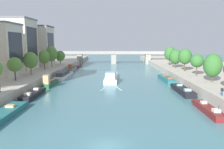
{
  "coord_description": "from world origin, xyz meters",
  "views": [
    {
      "loc": [
        0.96,
        -23.75,
        11.77
      ],
      "look_at": [
        0.0,
        38.79,
        2.8
      ],
      "focal_mm": 35.63,
      "sensor_mm": 36.0,
      "label": 1
    }
  ],
  "objects_px": {
    "barge_midriver": "(111,77)",
    "tree_left_by_lamp": "(15,65)",
    "tree_right_second": "(213,65)",
    "bridge_far": "(114,56)",
    "tree_left_nearest": "(44,57)",
    "tree_right_distant": "(170,53)",
    "moored_boat_left_gap_after": "(33,94)",
    "tree_right_by_lamp": "(197,61)",
    "moored_boat_left_midway": "(64,75)",
    "moored_boat_right_gap_after": "(208,109)",
    "tree_right_third": "(185,56)",
    "moored_boat_right_lone": "(166,79)",
    "person_on_quay": "(222,91)",
    "moored_boat_left_near": "(78,66)",
    "moored_boat_right_downstream": "(182,90)",
    "tree_right_nearest": "(176,57)",
    "tree_left_past_mid": "(30,60)",
    "tree_left_distant": "(51,54)",
    "tree_left_third": "(60,56)",
    "moored_boat_left_lone": "(50,82)",
    "moored_boat_left_upstream": "(2,115)",
    "moored_boat_left_end": "(72,69)"
  },
  "relations": [
    {
      "from": "tree_left_by_lamp",
      "to": "bridge_far",
      "type": "xyz_separation_m",
      "value": [
        24.39,
        70.62,
        -1.87
      ]
    },
    {
      "from": "moored_boat_right_downstream",
      "to": "tree_right_distant",
      "type": "distance_m",
      "value": 43.7
    },
    {
      "from": "tree_left_distant",
      "to": "moored_boat_right_downstream",
      "type": "bearing_deg",
      "value": -41.24
    },
    {
      "from": "moored_boat_right_gap_after",
      "to": "person_on_quay",
      "type": "relative_size",
      "value": 6.68
    },
    {
      "from": "moored_boat_left_gap_after",
      "to": "tree_left_past_mid",
      "type": "height_order",
      "value": "tree_left_past_mid"
    },
    {
      "from": "tree_right_third",
      "to": "tree_right_nearest",
      "type": "bearing_deg",
      "value": 92.04
    },
    {
      "from": "moored_boat_right_lone",
      "to": "tree_right_by_lamp",
      "type": "height_order",
      "value": "tree_right_by_lamp"
    },
    {
      "from": "tree_right_nearest",
      "to": "bridge_far",
      "type": "relative_size",
      "value": 0.11
    },
    {
      "from": "moored_boat_left_lone",
      "to": "moored_boat_left_upstream",
      "type": "bearing_deg",
      "value": -89.43
    },
    {
      "from": "moored_boat_left_gap_after",
      "to": "tree_left_by_lamp",
      "type": "height_order",
      "value": "tree_left_by_lamp"
    },
    {
      "from": "tree_left_nearest",
      "to": "tree_right_nearest",
      "type": "relative_size",
      "value": 1.0
    },
    {
      "from": "moored_boat_left_gap_after",
      "to": "tree_right_by_lamp",
      "type": "xyz_separation_m",
      "value": [
        41.49,
        16.69,
        6.0
      ]
    },
    {
      "from": "moored_boat_left_end",
      "to": "tree_right_by_lamp",
      "type": "height_order",
      "value": "tree_right_by_lamp"
    },
    {
      "from": "tree_right_nearest",
      "to": "person_on_quay",
      "type": "xyz_separation_m",
      "value": [
        -3.64,
        -45.43,
        -3.34
      ]
    },
    {
      "from": "tree_left_nearest",
      "to": "tree_left_third",
      "type": "relative_size",
      "value": 1.17
    },
    {
      "from": "tree_right_second",
      "to": "tree_right_nearest",
      "type": "distance_m",
      "value": 31.27
    },
    {
      "from": "tree_left_by_lamp",
      "to": "bridge_far",
      "type": "bearing_deg",
      "value": 70.95
    },
    {
      "from": "moored_boat_left_near",
      "to": "tree_left_third",
      "type": "xyz_separation_m",
      "value": [
        -6.64,
        -7.24,
        5.39
      ]
    },
    {
      "from": "tree_left_distant",
      "to": "moored_boat_left_midway",
      "type": "bearing_deg",
      "value": -59.99
    },
    {
      "from": "barge_midriver",
      "to": "tree_left_past_mid",
      "type": "relative_size",
      "value": 2.96
    },
    {
      "from": "person_on_quay",
      "to": "tree_right_second",
      "type": "bearing_deg",
      "value": 73.44
    },
    {
      "from": "tree_left_third",
      "to": "tree_right_distant",
      "type": "relative_size",
      "value": 0.75
    },
    {
      "from": "moored_boat_left_lone",
      "to": "tree_right_nearest",
      "type": "bearing_deg",
      "value": 31.8
    },
    {
      "from": "moored_boat_right_downstream",
      "to": "tree_left_past_mid",
      "type": "height_order",
      "value": "tree_left_past_mid"
    },
    {
      "from": "moored_boat_left_gap_after",
      "to": "moored_boat_left_near",
      "type": "distance_m",
      "value": 58.88
    },
    {
      "from": "moored_boat_left_near",
      "to": "moored_boat_right_gap_after",
      "type": "height_order",
      "value": "moored_boat_right_gap_after"
    },
    {
      "from": "moored_boat_left_gap_after",
      "to": "moored_boat_left_near",
      "type": "relative_size",
      "value": 1.1
    },
    {
      "from": "moored_boat_right_lone",
      "to": "person_on_quay",
      "type": "xyz_separation_m",
      "value": [
        3.42,
        -29.03,
        2.57
      ]
    },
    {
      "from": "moored_boat_left_lone",
      "to": "tree_left_third",
      "type": "bearing_deg",
      "value": 99.71
    },
    {
      "from": "moored_boat_right_gap_after",
      "to": "tree_left_distant",
      "type": "relative_size",
      "value": 1.33
    },
    {
      "from": "tree_left_by_lamp",
      "to": "person_on_quay",
      "type": "height_order",
      "value": "tree_left_by_lamp"
    },
    {
      "from": "tree_left_nearest",
      "to": "tree_right_distant",
      "type": "xyz_separation_m",
      "value": [
        48.0,
        17.11,
        0.38
      ]
    },
    {
      "from": "moored_boat_left_midway",
      "to": "tree_right_distant",
      "type": "bearing_deg",
      "value": 26.02
    },
    {
      "from": "tree_right_second",
      "to": "bridge_far",
      "type": "distance_m",
      "value": 76.22
    },
    {
      "from": "moored_boat_right_lone",
      "to": "tree_left_distant",
      "type": "distance_m",
      "value": 46.32
    },
    {
      "from": "moored_boat_left_midway",
      "to": "tree_left_past_mid",
      "type": "xyz_separation_m",
      "value": [
        -7.52,
        -9.36,
        5.72
      ]
    },
    {
      "from": "barge_midriver",
      "to": "moored_boat_right_downstream",
      "type": "height_order",
      "value": "barge_midriver"
    },
    {
      "from": "tree_right_by_lamp",
      "to": "tree_right_distant",
      "type": "bearing_deg",
      "value": 90.75
    },
    {
      "from": "moored_boat_right_gap_after",
      "to": "tree_right_third",
      "type": "xyz_separation_m",
      "value": [
        7.53,
        37.86,
        6.64
      ]
    },
    {
      "from": "moored_boat_left_gap_after",
      "to": "moored_boat_left_midway",
      "type": "bearing_deg",
      "value": 89.18
    },
    {
      "from": "tree_right_by_lamp",
      "to": "tree_right_nearest",
      "type": "relative_size",
      "value": 0.89
    },
    {
      "from": "tree_left_by_lamp",
      "to": "tree_left_third",
      "type": "xyz_separation_m",
      "value": [
        0.66,
        43.79,
        -0.38
      ]
    },
    {
      "from": "moored_boat_right_lone",
      "to": "tree_left_distant",
      "type": "relative_size",
      "value": 1.66
    },
    {
      "from": "moored_boat_left_end",
      "to": "moored_boat_right_lone",
      "type": "distance_m",
      "value": 41.27
    },
    {
      "from": "moored_boat_left_near",
      "to": "person_on_quay",
      "type": "height_order",
      "value": "person_on_quay"
    },
    {
      "from": "moored_boat_left_near",
      "to": "moored_boat_right_lone",
      "type": "bearing_deg",
      "value": -48.04
    },
    {
      "from": "tree_left_distant",
      "to": "tree_left_third",
      "type": "xyz_separation_m",
      "value": [
        0.82,
        10.74,
        -1.5
      ]
    },
    {
      "from": "moored_boat_right_downstream",
      "to": "tree_right_third",
      "type": "distance_m",
      "value": 24.73
    },
    {
      "from": "barge_midriver",
      "to": "tree_left_by_lamp",
      "type": "height_order",
      "value": "tree_left_by_lamp"
    },
    {
      "from": "tree_left_past_mid",
      "to": "tree_right_distant",
      "type": "height_order",
      "value": "tree_right_distant"
    }
  ]
}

